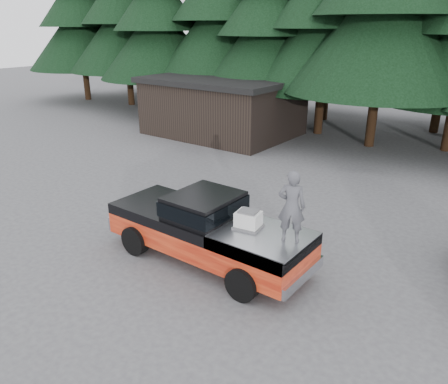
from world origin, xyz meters
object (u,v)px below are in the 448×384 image
Objects in this scene: utility_building at (223,106)px; man_on_bed at (292,206)px; air_compressor at (248,220)px; pickup_truck at (207,238)px.

man_on_bed is at bearing -47.24° from utility_building.
man_on_bed reaches higher than air_compressor.
utility_building is (-11.20, 12.11, -0.54)m from man_on_bed.
utility_building reaches higher than man_on_bed.
utility_building is at bearing 119.74° from air_compressor.
pickup_truck is 3.41× the size of man_on_bed.
air_compressor is at bearing 2.76° from pickup_truck.
air_compressor is 1.36m from man_on_bed.
utility_building is at bearing -69.66° from man_on_bed.
utility_building reaches higher than pickup_truck.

